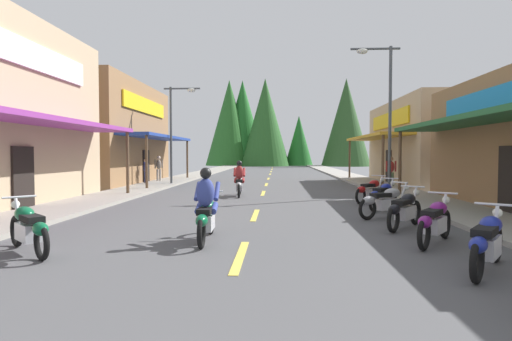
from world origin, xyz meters
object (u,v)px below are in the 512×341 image
(motorcycle_parked_right_2, at_px, (435,221))
(motorcycle_parked_right_6, at_px, (371,190))
(streetlamp_right, at_px, (383,100))
(motorcycle_parked_right_1, at_px, (487,242))
(pedestrian_strolling, at_px, (159,167))
(pedestrian_browsing, at_px, (146,170))
(motorcycle_parked_right_4, at_px, (386,201))
(rider_cruising_lead, at_px, (206,211))
(streetlamp_left, at_px, (177,121))
(pedestrian_waiting, at_px, (391,170))
(rider_cruising_trailing, at_px, (239,181))
(motorcycle_parked_left_2, at_px, (28,228))
(motorcycle_parked_right_5, at_px, (383,195))
(motorcycle_parked_right_3, at_px, (405,209))

(motorcycle_parked_right_2, distance_m, motorcycle_parked_right_6, 7.20)
(streetlamp_right, relative_size, motorcycle_parked_right_1, 3.68)
(streetlamp_right, bearing_deg, pedestrian_strolling, 147.60)
(motorcycle_parked_right_2, distance_m, pedestrian_browsing, 19.13)
(motorcycle_parked_right_1, xyz_separation_m, pedestrian_strolling, (-10.95, 19.80, 0.52))
(motorcycle_parked_right_4, height_order, rider_cruising_lead, rider_cruising_lead)
(motorcycle_parked_right_2, xyz_separation_m, motorcycle_parked_right_4, (-0.08, 3.48, 0.00))
(streetlamp_left, xyz_separation_m, pedestrian_waiting, (12.13, -1.35, -2.83))
(pedestrian_strolling, bearing_deg, motorcycle_parked_right_6, 7.66)
(rider_cruising_trailing, height_order, pedestrian_browsing, pedestrian_browsing)
(motorcycle_parked_right_1, relative_size, pedestrian_browsing, 1.13)
(pedestrian_browsing, bearing_deg, pedestrian_waiting, 134.93)
(streetlamp_right, xyz_separation_m, motorcycle_parked_right_4, (-1.49, -6.50, -3.76))
(motorcycle_parked_right_4, relative_size, pedestrian_strolling, 1.08)
(motorcycle_parked_right_1, distance_m, pedestrian_browsing, 20.83)
(motorcycle_parked_right_6, relative_size, pedestrian_waiting, 0.95)
(motorcycle_parked_right_6, relative_size, pedestrian_browsing, 1.03)
(pedestrian_waiting, xyz_separation_m, pedestrian_strolling, (-13.86, 3.53, 0.02))
(pedestrian_browsing, bearing_deg, rider_cruising_trailing, 95.26)
(motorcycle_parked_left_2, height_order, rider_cruising_lead, rider_cruising_lead)
(motorcycle_parked_right_1, relative_size, motorcycle_parked_right_4, 0.95)
(pedestrian_waiting, bearing_deg, motorcycle_parked_right_2, -11.23)
(motorcycle_parked_right_5, height_order, motorcycle_parked_left_2, same)
(motorcycle_parked_right_2, bearing_deg, pedestrian_browsing, 70.99)
(motorcycle_parked_right_1, xyz_separation_m, motorcycle_parked_right_3, (-0.12, 3.78, 0.00))
(streetlamp_left, height_order, motorcycle_parked_right_1, streetlamp_left)
(motorcycle_parked_right_4, relative_size, motorcycle_parked_left_2, 1.14)
(rider_cruising_trailing, distance_m, pedestrian_strolling, 10.31)
(motorcycle_parked_right_4, bearing_deg, rider_cruising_lead, -174.92)
(motorcycle_parked_right_4, height_order, motorcycle_parked_right_6, same)
(rider_cruising_lead, bearing_deg, motorcycle_parked_right_5, -45.66)
(motorcycle_parked_right_5, distance_m, motorcycle_parked_left_2, 10.42)
(rider_cruising_lead, distance_m, rider_cruising_trailing, 9.37)
(pedestrian_strolling, bearing_deg, streetlamp_right, 18.65)
(streetlamp_right, bearing_deg, motorcycle_parked_right_6, -111.49)
(motorcycle_parked_right_3, bearing_deg, pedestrian_waiting, 23.39)
(rider_cruising_trailing, relative_size, pedestrian_waiting, 1.26)
(motorcycle_parked_left_2, bearing_deg, rider_cruising_lead, -115.63)
(streetlamp_left, xyz_separation_m, motorcycle_parked_right_1, (9.22, -17.63, -3.33))
(motorcycle_parked_right_3, distance_m, rider_cruising_lead, 4.96)
(motorcycle_parked_right_2, bearing_deg, motorcycle_parked_right_3, 38.05)
(motorcycle_parked_right_1, bearing_deg, motorcycle_parked_right_5, 34.42)
(motorcycle_parked_right_1, distance_m, rider_cruising_lead, 5.21)
(motorcycle_parked_right_1, relative_size, motorcycle_parked_left_2, 1.08)
(motorcycle_parked_right_2, xyz_separation_m, motorcycle_parked_right_3, (-0.07, 1.77, 0.00))
(pedestrian_waiting, bearing_deg, motorcycle_parked_left_2, -34.41)
(motorcycle_parked_left_2, distance_m, rider_cruising_lead, 3.35)
(motorcycle_parked_right_5, xyz_separation_m, rider_cruising_trailing, (-5.18, 4.10, 0.17))
(motorcycle_parked_right_5, distance_m, pedestrian_browsing, 15.31)
(rider_cruising_lead, bearing_deg, rider_cruising_trailing, -1.06)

